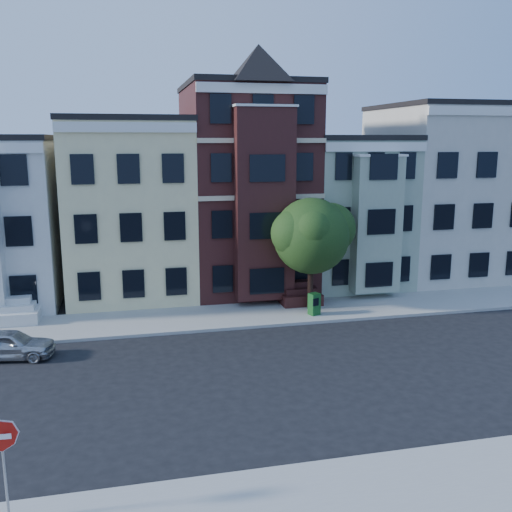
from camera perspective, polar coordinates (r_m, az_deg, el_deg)
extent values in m
plane|color=black|center=(22.99, 6.66, -11.70)|extent=(120.00, 120.00, 0.00)
cube|color=#9E9B93|center=(30.14, 1.54, -5.75)|extent=(60.00, 4.00, 0.15)
cube|color=#9E9B93|center=(16.54, 16.70, -21.83)|extent=(60.00, 4.00, 0.15)
cube|color=#F5E4A1|center=(34.58, -12.53, 4.57)|extent=(7.00, 9.00, 10.00)
cube|color=#381614|center=(35.23, -1.08, 6.61)|extent=(7.00, 9.00, 12.00)
cube|color=#96A68D|center=(37.28, 8.78, 4.43)|extent=(6.00, 9.00, 9.00)
cube|color=beige|center=(40.29, 18.17, 5.95)|extent=(8.00, 9.00, 11.00)
imported|color=#B0B2B7|center=(26.29, -23.45, -8.11)|extent=(3.86, 2.06, 1.25)
cube|color=#154E1E|center=(29.67, 5.84, -4.80)|extent=(0.64, 0.60, 1.14)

